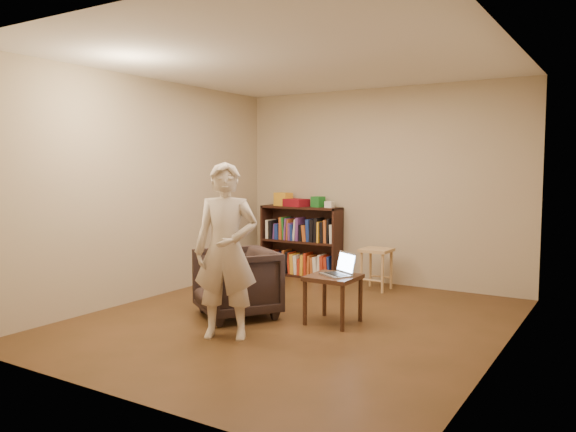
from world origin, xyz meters
The scene contains 15 objects.
floor centered at (0.00, 0.00, 0.00)m, with size 4.50×4.50×0.00m, color #422D15.
ceiling centered at (0.00, 0.00, 2.60)m, with size 4.50×4.50×0.00m, color silver.
wall_back centered at (0.00, 2.25, 1.30)m, with size 4.00×4.00×0.00m, color #BBAE8D.
wall_left centered at (-2.00, 0.00, 1.30)m, with size 4.50×4.50×0.00m, color #BBAE8D.
wall_right centered at (2.00, 0.00, 1.30)m, with size 4.50×4.50×0.00m, color #BBAE8D.
bookshelf centered at (-1.12, 2.09, 0.44)m, with size 1.20×0.30×1.00m.
box_yellow centered at (-1.43, 2.10, 1.09)m, with size 0.23×0.17×0.19m, color gold.
red_cloth centered at (-1.19, 2.06, 1.05)m, with size 0.32×0.24×0.11m, color maroon.
box_green centered at (-0.86, 2.10, 1.07)m, with size 0.15×0.15×0.15m, color #1E7328.
box_white centered at (-0.68, 2.10, 1.04)m, with size 0.11×0.11×0.09m, color white.
stool centered at (0.15, 1.80, 0.43)m, with size 0.36×0.36×0.53m.
armchair centered at (-0.59, -0.15, 0.35)m, with size 0.76×0.78×0.71m, color black.
side_table centered at (0.39, 0.14, 0.40)m, with size 0.47×0.47×0.48m.
laptop centered at (0.44, 0.19, 0.54)m, with size 0.39×0.38×0.23m.
person centered at (-0.23, -0.79, 0.80)m, with size 0.58×0.38×1.60m, color beige.
Camera 1 is at (2.90, -4.78, 1.56)m, focal length 35.00 mm.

